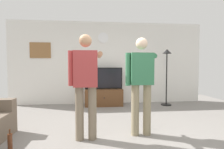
{
  "coord_description": "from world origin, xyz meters",
  "views": [
    {
      "loc": [
        -0.46,
        -2.79,
        1.25
      ],
      "look_at": [
        -0.05,
        1.2,
        1.05
      ],
      "focal_mm": 27.42,
      "sensor_mm": 36.0,
      "label": 1
    }
  ],
  "objects_px": {
    "person_standing_nearer_lamp": "(86,81)",
    "beverage_bottle": "(10,142)",
    "person_standing_nearer_couch": "(141,80)",
    "wall_clock": "(103,38)",
    "television": "(104,78)",
    "framed_picture": "(40,50)",
    "floor_lamp": "(167,65)",
    "tv_stand": "(104,97)"
  },
  "relations": [
    {
      "from": "tv_stand",
      "to": "wall_clock",
      "type": "height_order",
      "value": "wall_clock"
    },
    {
      "from": "floor_lamp",
      "to": "tv_stand",
      "type": "bearing_deg",
      "value": 175.01
    },
    {
      "from": "floor_lamp",
      "to": "television",
      "type": "bearing_deg",
      "value": 173.69
    },
    {
      "from": "floor_lamp",
      "to": "person_standing_nearer_lamp",
      "type": "relative_size",
      "value": 1.01
    },
    {
      "from": "person_standing_nearer_couch",
      "to": "framed_picture",
      "type": "bearing_deg",
      "value": 133.57
    },
    {
      "from": "person_standing_nearer_couch",
      "to": "beverage_bottle",
      "type": "height_order",
      "value": "person_standing_nearer_couch"
    },
    {
      "from": "wall_clock",
      "to": "person_standing_nearer_couch",
      "type": "relative_size",
      "value": 0.19
    },
    {
      "from": "tv_stand",
      "to": "wall_clock",
      "type": "bearing_deg",
      "value": 90.0
    },
    {
      "from": "tv_stand",
      "to": "beverage_bottle",
      "type": "distance_m",
      "value": 3.17
    },
    {
      "from": "beverage_bottle",
      "to": "framed_picture",
      "type": "bearing_deg",
      "value": 98.64
    },
    {
      "from": "person_standing_nearer_couch",
      "to": "wall_clock",
      "type": "bearing_deg",
      "value": 101.53
    },
    {
      "from": "person_standing_nearer_lamp",
      "to": "person_standing_nearer_couch",
      "type": "bearing_deg",
      "value": 6.26
    },
    {
      "from": "television",
      "to": "person_standing_nearer_lamp",
      "type": "height_order",
      "value": "person_standing_nearer_lamp"
    },
    {
      "from": "television",
      "to": "floor_lamp",
      "type": "bearing_deg",
      "value": -6.31
    },
    {
      "from": "wall_clock",
      "to": "framed_picture",
      "type": "distance_m",
      "value": 2.05
    },
    {
      "from": "person_standing_nearer_lamp",
      "to": "framed_picture",
      "type": "bearing_deg",
      "value": 119.38
    },
    {
      "from": "wall_clock",
      "to": "television",
      "type": "bearing_deg",
      "value": -90.0
    },
    {
      "from": "framed_picture",
      "to": "person_standing_nearer_couch",
      "type": "bearing_deg",
      "value": -46.43
    },
    {
      "from": "tv_stand",
      "to": "beverage_bottle",
      "type": "relative_size",
      "value": 3.74
    },
    {
      "from": "tv_stand",
      "to": "person_standing_nearer_lamp",
      "type": "xyz_separation_m",
      "value": [
        -0.44,
        -2.5,
        0.74
      ]
    },
    {
      "from": "framed_picture",
      "to": "beverage_bottle",
      "type": "relative_size",
      "value": 2.06
    },
    {
      "from": "wall_clock",
      "to": "person_standing_nearer_couch",
      "type": "height_order",
      "value": "wall_clock"
    },
    {
      "from": "tv_stand",
      "to": "floor_lamp",
      "type": "xyz_separation_m",
      "value": [
        1.99,
        -0.17,
        1.01
      ]
    },
    {
      "from": "wall_clock",
      "to": "person_standing_nearer_couch",
      "type": "bearing_deg",
      "value": -78.47
    },
    {
      "from": "tv_stand",
      "to": "beverage_bottle",
      "type": "xyz_separation_m",
      "value": [
        -1.54,
        -2.76,
        -0.13
      ]
    },
    {
      "from": "television",
      "to": "beverage_bottle",
      "type": "height_order",
      "value": "television"
    },
    {
      "from": "tv_stand",
      "to": "television",
      "type": "relative_size",
      "value": 0.99
    },
    {
      "from": "floor_lamp",
      "to": "person_standing_nearer_couch",
      "type": "distance_m",
      "value": 2.66
    },
    {
      "from": "beverage_bottle",
      "to": "tv_stand",
      "type": "bearing_deg",
      "value": 60.83
    },
    {
      "from": "framed_picture",
      "to": "floor_lamp",
      "type": "height_order",
      "value": "framed_picture"
    },
    {
      "from": "person_standing_nearer_lamp",
      "to": "beverage_bottle",
      "type": "relative_size",
      "value": 5.66
    },
    {
      "from": "wall_clock",
      "to": "person_standing_nearer_couch",
      "type": "distance_m",
      "value": 2.98
    },
    {
      "from": "person_standing_nearer_couch",
      "to": "tv_stand",
      "type": "bearing_deg",
      "value": 102.88
    },
    {
      "from": "television",
      "to": "person_standing_nearer_couch",
      "type": "bearing_deg",
      "value": -77.36
    },
    {
      "from": "tv_stand",
      "to": "floor_lamp",
      "type": "bearing_deg",
      "value": -4.99
    },
    {
      "from": "floor_lamp",
      "to": "beverage_bottle",
      "type": "bearing_deg",
      "value": -143.74
    },
    {
      "from": "television",
      "to": "person_standing_nearer_lamp",
      "type": "bearing_deg",
      "value": -99.72
    },
    {
      "from": "person_standing_nearer_couch",
      "to": "floor_lamp",
      "type": "bearing_deg",
      "value": 56.95
    },
    {
      "from": "tv_stand",
      "to": "person_standing_nearer_lamp",
      "type": "distance_m",
      "value": 2.64
    },
    {
      "from": "tv_stand",
      "to": "person_standing_nearer_couch",
      "type": "relative_size",
      "value": 0.67
    },
    {
      "from": "tv_stand",
      "to": "beverage_bottle",
      "type": "height_order",
      "value": "tv_stand"
    },
    {
      "from": "television",
      "to": "wall_clock",
      "type": "relative_size",
      "value": 3.52
    }
  ]
}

